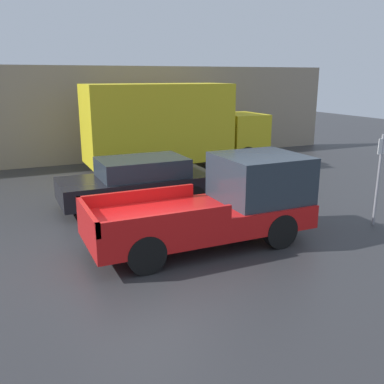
# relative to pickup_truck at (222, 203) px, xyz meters

# --- Properties ---
(ground_plane) EXTENTS (60.00, 60.00, 0.00)m
(ground_plane) POSITION_rel_pickup_truck_xyz_m (-2.05, -0.22, -0.96)
(ground_plane) COLOR #2D2D30
(building_wall) EXTENTS (28.00, 0.15, 4.30)m
(building_wall) POSITION_rel_pickup_truck_xyz_m (-2.05, 11.01, 1.19)
(building_wall) COLOR gray
(building_wall) RESTS_ON ground
(pickup_truck) EXTENTS (5.24, 2.08, 2.03)m
(pickup_truck) POSITION_rel_pickup_truck_xyz_m (0.00, 0.00, 0.00)
(pickup_truck) COLOR red
(pickup_truck) RESTS_ON ground
(car) EXTENTS (4.72, 2.00, 1.46)m
(car) POSITION_rel_pickup_truck_xyz_m (-0.87, 3.67, -0.20)
(car) COLOR black
(car) RESTS_ON ground
(delivery_truck) EXTENTS (7.76, 2.38, 3.56)m
(delivery_truck) POSITION_rel_pickup_truck_xyz_m (1.93, 8.09, 0.92)
(delivery_truck) COLOR gold
(delivery_truck) RESTS_ON ground
(parking_sign) EXTENTS (0.30, 0.07, 2.43)m
(parking_sign) POSITION_rel_pickup_truck_xyz_m (4.26, -0.66, 0.41)
(parking_sign) COLOR gray
(parking_sign) RESTS_ON ground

